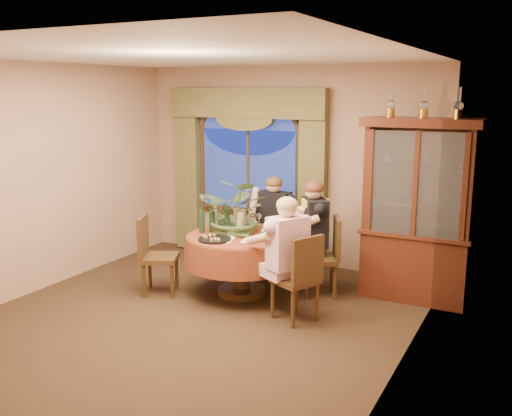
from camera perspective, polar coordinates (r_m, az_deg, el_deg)
The scene contains 35 objects.
floor at distance 6.39m, azimuth -6.33°, elevation -11.03°, with size 5.00×5.00×0.00m, color black.
wall_back at distance 8.16m, azimuth 3.20°, elevation 4.22°, with size 4.50×4.50×0.00m, color #97725A.
wall_right at distance 5.11m, azimuth 14.84°, elevation -0.69°, with size 5.00×5.00×0.00m, color #97725A.
ceiling at distance 5.90m, azimuth -6.96°, elevation 14.91°, with size 5.00×5.00×0.00m, color white.
window at distance 8.37m, azimuth -0.76°, elevation 3.74°, with size 1.62×0.10×1.32m, color navy, non-canonical shape.
arched_transom at distance 8.30m, azimuth -0.77°, elevation 9.08°, with size 1.60×0.06×0.44m, color navy, non-canonical shape.
drapery_left at distance 8.87m, azimuth -6.80°, elevation 3.33°, with size 0.38×0.14×2.32m, color #4E4A25.
drapery_right at distance 7.92m, azimuth 5.67°, elevation 2.34°, with size 0.38×0.14×2.32m, color #4E4A25.
swag_valance at distance 8.22m, azimuth -1.05°, elevation 10.45°, with size 2.45×0.16×0.42m, color #4E4A25, non-canonical shape.
dining_table at distance 6.98m, azimuth -1.47°, elevation -5.68°, with size 1.41×1.41×0.75m, color maroon.
china_cabinet at distance 6.90m, azimuth 15.84°, elevation -0.31°, with size 1.33×0.53×2.16m, color #37140C.
oil_lamp_left at distance 6.85m, azimuth 13.32°, elevation 10.26°, with size 0.11×0.11×0.34m, color #A5722D, non-canonical shape.
oil_lamp_center at distance 6.76m, azimuth 16.44°, elevation 10.09°, with size 0.11×0.11×0.34m, color #A5722D, non-canonical shape.
oil_lamp_right at distance 6.70m, azimuth 19.62°, elevation 9.88°, with size 0.11×0.11×0.34m, color #A5722D, non-canonical shape.
chair_right at distance 6.21m, azimuth 3.92°, elevation -6.93°, with size 0.42×0.42×0.96m, color black.
chair_back_right at distance 6.97m, azimuth 6.40°, elevation -4.87°, with size 0.42×0.42×0.96m, color black.
chair_back at distance 7.79m, azimuth 1.80°, elevation -3.04°, with size 0.42×0.42×0.96m, color black.
chair_front_left at distance 7.08m, azimuth -9.59°, elevation -4.72°, with size 0.42×0.42×0.96m, color black.
person_pink at distance 6.16m, azimuth 3.18°, elevation -5.10°, with size 0.49×0.45×1.36m, color beige, non-canonical shape.
person_back at distance 7.69m, azimuth 1.81°, elevation -1.74°, with size 0.48×0.44×1.34m, color black, non-canonical shape.
person_scarf at distance 7.04m, azimuth 5.87°, elevation -2.86°, with size 0.50×0.46×1.39m, color black, non-canonical shape.
stoneware_vase at distance 6.97m, azimuth -1.56°, elevation -1.35°, with size 0.15×0.15×0.28m, color #937C60, non-canonical shape.
centerpiece_plant at distance 6.91m, azimuth -1.86°, elevation 2.31°, with size 0.88×0.98×0.77m, color #3E5931.
olive_bowl at distance 6.79m, azimuth -1.34°, elevation -2.69°, with size 0.16×0.16×0.05m, color #4C5F33.
cheese_platter at distance 6.64m, azimuth -4.15°, elevation -3.14°, with size 0.39×0.39×0.02m, color black.
wine_bottle_0 at distance 6.98m, azimuth -5.44°, elevation -1.15°, with size 0.07×0.07×0.33m, color black.
wine_bottle_1 at distance 7.01m, azimuth -4.42°, elevation -1.07°, with size 0.07×0.07×0.33m, color black.
wine_bottle_2 at distance 7.15m, azimuth -2.92°, elevation -0.80°, with size 0.07×0.07×0.33m, color black.
wine_bottle_3 at distance 7.10m, azimuth -4.08°, elevation -0.89°, with size 0.07×0.07×0.33m, color tan.
tasting_paper_0 at distance 6.63m, azimuth -0.40°, elevation -3.21°, with size 0.21×0.30×0.00m, color white.
tasting_paper_1 at distance 6.93m, azimuth 1.96°, elevation -2.57°, with size 0.21×0.30×0.00m, color white.
tasting_paper_2 at distance 6.66m, azimuth -3.23°, elevation -3.16°, with size 0.21×0.30×0.00m, color white.
wine_glass_person_pink at distance 6.48m, azimuth 0.75°, elevation -2.79°, with size 0.07×0.07×0.18m, color silver, non-canonical shape.
wine_glass_person_back at distance 7.26m, azimuth 0.30°, elevation -1.19°, with size 0.07×0.07×0.18m, color silver, non-canonical shape.
wine_glass_person_scarf at distance 6.92m, azimuth 2.39°, elevation -1.85°, with size 0.07×0.07×0.18m, color silver, non-canonical shape.
Camera 1 is at (3.30, -4.89, 2.46)m, focal length 40.00 mm.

